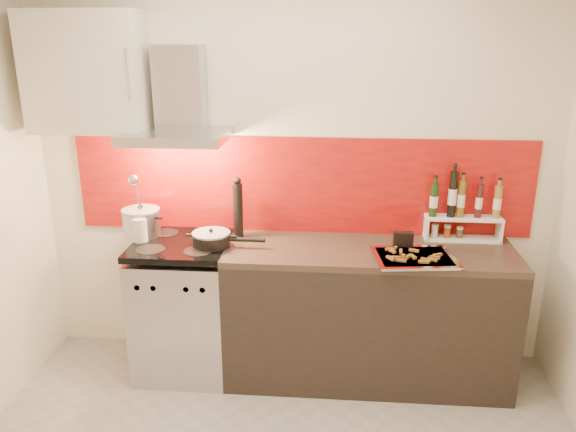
# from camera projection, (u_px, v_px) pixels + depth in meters

# --- Properties ---
(back_wall) EXTENTS (3.40, 0.02, 2.60)m
(back_wall) POSITION_uv_depth(u_px,v_px,m) (294.00, 173.00, 3.68)
(back_wall) COLOR silver
(back_wall) RESTS_ON ground
(backsplash) EXTENTS (3.00, 0.02, 0.64)m
(backsplash) POSITION_uv_depth(u_px,v_px,m) (301.00, 185.00, 3.69)
(backsplash) COLOR maroon
(backsplash) RESTS_ON back_wall
(range_stove) EXTENTS (0.60, 0.60, 0.91)m
(range_stove) POSITION_uv_depth(u_px,v_px,m) (185.00, 308.00, 3.72)
(range_stove) COLOR #B7B7BA
(range_stove) RESTS_ON ground
(counter) EXTENTS (1.80, 0.60, 0.90)m
(counter) POSITION_uv_depth(u_px,v_px,m) (367.00, 313.00, 3.63)
(counter) COLOR black
(counter) RESTS_ON ground
(range_hood) EXTENTS (0.62, 0.50, 0.61)m
(range_hood) POSITION_uv_depth(u_px,v_px,m) (178.00, 107.00, 3.44)
(range_hood) COLOR #B7B7BA
(range_hood) RESTS_ON back_wall
(upper_cabinet) EXTENTS (0.70, 0.35, 0.72)m
(upper_cabinet) POSITION_uv_depth(u_px,v_px,m) (87.00, 72.00, 3.41)
(upper_cabinet) COLOR silver
(upper_cabinet) RESTS_ON back_wall
(stock_pot) EXTENTS (0.25, 0.25, 0.21)m
(stock_pot) POSITION_uv_depth(u_px,v_px,m) (142.00, 222.00, 3.66)
(stock_pot) COLOR #B7B7BA
(stock_pot) RESTS_ON range_stove
(saute_pan) EXTENTS (0.46, 0.24, 0.11)m
(saute_pan) POSITION_uv_depth(u_px,v_px,m) (213.00, 239.00, 3.50)
(saute_pan) COLOR black
(saute_pan) RESTS_ON range_stove
(utensil_jar) EXTENTS (0.10, 0.15, 0.46)m
(utensil_jar) POSITION_uv_depth(u_px,v_px,m) (139.00, 223.00, 3.54)
(utensil_jar) COLOR silver
(utensil_jar) RESTS_ON range_stove
(pepper_mill) EXTENTS (0.06, 0.06, 0.41)m
(pepper_mill) POSITION_uv_depth(u_px,v_px,m) (238.00, 208.00, 3.63)
(pepper_mill) COLOR black
(pepper_mill) RESTS_ON counter
(step_shelf) EXTENTS (0.48, 0.13, 0.45)m
(step_shelf) POSITION_uv_depth(u_px,v_px,m) (462.00, 214.00, 3.58)
(step_shelf) COLOR white
(step_shelf) RESTS_ON counter
(caddy_box) EXTENTS (0.12, 0.05, 0.10)m
(caddy_box) POSITION_uv_depth(u_px,v_px,m) (403.00, 240.00, 3.46)
(caddy_box) COLOR black
(caddy_box) RESTS_ON counter
(baking_tray) EXTENTS (0.51, 0.42, 0.03)m
(baking_tray) POSITION_uv_depth(u_px,v_px,m) (414.00, 257.00, 3.31)
(baking_tray) COLOR silver
(baking_tray) RESTS_ON counter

